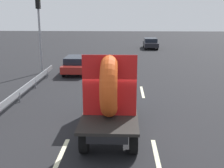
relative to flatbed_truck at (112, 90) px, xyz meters
The scene contains 10 objects.
ground_plane 1.75m from the flatbed_truck, 80.63° to the right, with size 120.00×120.00×0.00m, color black.
flatbed_truck is the anchor object (origin of this frame).
distant_sedan 11.29m from the flatbed_truck, 106.92° to the left, with size 1.75×4.08×1.33m.
traffic_light 12.52m from the flatbed_truck, 119.27° to the left, with size 0.42×0.36×5.85m.
guardrail 7.01m from the flatbed_truck, 137.84° to the left, with size 0.10×11.42×0.71m.
lane_dash_left_near 3.38m from the flatbed_truck, 123.78° to the right, with size 2.41×0.16×0.01m, color beige.
lane_dash_left_far 5.84m from the flatbed_truck, 106.99° to the left, with size 2.76×0.16×0.01m, color beige.
lane_dash_right_near 3.29m from the flatbed_truck, 54.80° to the right, with size 2.31×0.16×0.01m, color beige.
lane_dash_right_far 5.98m from the flatbed_truck, 73.46° to the left, with size 2.53×0.16×0.01m, color beige.
oncoming_car 26.81m from the flatbed_truck, 81.46° to the left, with size 1.77×4.12×1.35m.
Camera 1 is at (0.40, -10.64, 4.79)m, focal length 45.47 mm.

